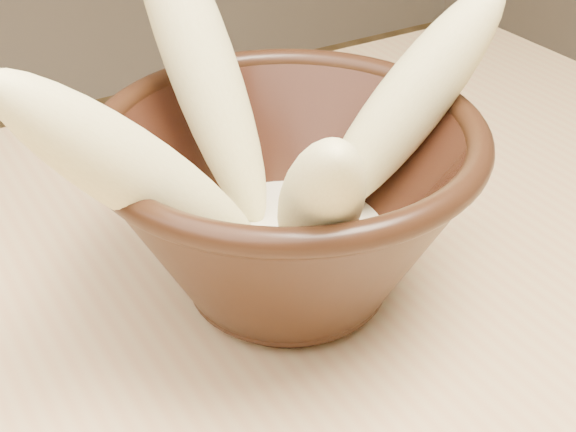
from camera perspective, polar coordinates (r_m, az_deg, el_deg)
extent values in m
cylinder|color=tan|center=(1.11, 10.35, -7.51)|extent=(0.05, 0.05, 0.71)
cylinder|color=black|center=(0.50, 0.00, -5.07)|extent=(0.10, 0.10, 0.01)
cylinder|color=black|center=(0.49, 0.00, -2.99)|extent=(0.10, 0.10, 0.01)
torus|color=black|center=(0.44, 0.00, 5.88)|extent=(0.22, 0.22, 0.02)
cylinder|color=beige|center=(0.48, 0.00, -1.94)|extent=(0.13, 0.13, 0.02)
ellipsoid|color=#DED083|center=(0.48, -6.28, 10.97)|extent=(0.07, 0.14, 0.20)
ellipsoid|color=#DED083|center=(0.40, -10.15, 2.53)|extent=(0.17, 0.07, 0.17)
ellipsoid|color=#DED083|center=(0.48, 8.42, 7.71)|extent=(0.14, 0.08, 0.16)
ellipsoid|color=#DED083|center=(0.40, 2.23, 0.63)|extent=(0.09, 0.14, 0.14)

